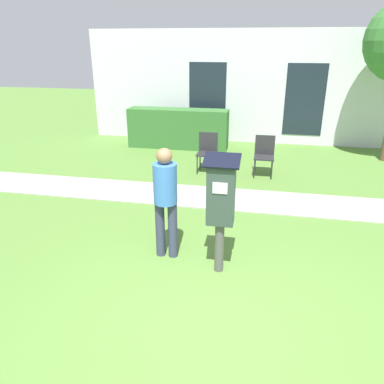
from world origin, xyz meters
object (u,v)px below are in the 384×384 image
outdoor_chair_left (207,149)px  person_standing (165,195)px  parking_meter (221,200)px  outdoor_chair_middle (264,152)px

outdoor_chair_left → person_standing: bearing=-87.8°
person_standing → parking_meter: bearing=-0.5°
parking_meter → outdoor_chair_left: size_ratio=1.77×
parking_meter → outdoor_chair_left: bearing=101.3°
person_standing → outdoor_chair_middle: (1.26, 3.82, -0.40)m
parking_meter → outdoor_chair_middle: parking_meter is taller
parking_meter → person_standing: parking_meter is taller
parking_meter → person_standing: bearing=163.5°
person_standing → outdoor_chair_left: size_ratio=1.76×
parking_meter → outdoor_chair_left: (-0.82, 4.07, -0.49)m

